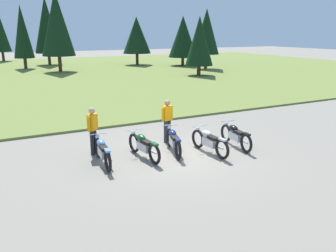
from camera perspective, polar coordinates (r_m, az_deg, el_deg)
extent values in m
plane|color=gray|center=(12.30, 1.28, -4.70)|extent=(140.00, 140.00, 0.00)
cube|color=olive|center=(37.26, -18.69, 8.00)|extent=(80.00, 44.00, 0.10)
cylinder|color=#47331E|center=(38.75, -17.19, 9.59)|extent=(0.36, 0.36, 1.75)
cone|color=black|center=(38.62, -17.68, 15.65)|extent=(3.36, 3.36, 6.46)
cylinder|color=#47331E|center=(43.27, -22.22, 9.37)|extent=(0.36, 0.36, 1.30)
cone|color=black|center=(43.13, -22.70, 14.00)|extent=(2.20, 2.20, 5.73)
cylinder|color=#47331E|center=(34.09, 5.03, 8.94)|extent=(0.36, 0.36, 1.06)
cone|color=black|center=(33.90, 5.14, 13.67)|extent=(2.64, 2.64, 4.56)
cylinder|color=#47331E|center=(40.29, 6.16, 10.34)|extent=(0.36, 0.36, 1.73)
cone|color=black|center=(40.15, 6.30, 15.06)|extent=(2.88, 2.88, 4.90)
cylinder|color=#47331E|center=(45.23, -5.05, 10.76)|extent=(0.36, 0.36, 1.53)
cone|color=black|center=(45.11, -5.14, 14.54)|extent=(3.48, 3.48, 4.45)
cylinder|color=#47331E|center=(44.05, 2.41, 10.43)|extent=(0.36, 0.36, 1.13)
cone|color=black|center=(43.91, 2.46, 14.35)|extent=(3.52, 3.52, 4.91)
cylinder|color=#47331E|center=(55.82, -25.28, 10.17)|extent=(0.36, 0.36, 1.43)
cone|color=black|center=(55.71, -25.68, 13.64)|extent=(2.53, 2.53, 5.36)
cylinder|color=#47331E|center=(47.46, -18.78, 10.26)|extent=(0.36, 0.36, 1.57)
cone|color=black|center=(47.34, -19.21, 15.26)|extent=(3.21, 3.21, 6.75)
torus|color=black|center=(12.18, -11.32, -3.46)|extent=(0.15, 0.71, 0.70)
torus|color=black|center=(10.89, -9.79, -5.65)|extent=(0.15, 0.71, 0.70)
cube|color=silver|center=(11.52, -10.61, -4.26)|extent=(0.25, 0.65, 0.28)
ellipsoid|color=#598CC6|center=(11.59, -10.87, -2.68)|extent=(0.30, 0.50, 0.22)
cube|color=black|center=(11.24, -10.42, -3.55)|extent=(0.26, 0.50, 0.10)
cube|color=#598CC6|center=(10.77, -9.87, -3.96)|extent=(0.16, 0.33, 0.06)
cylinder|color=silver|center=(11.94, -11.35, -1.28)|extent=(0.62, 0.08, 0.03)
sphere|color=silver|center=(12.09, -11.43, -1.72)|extent=(0.14, 0.14, 0.14)
cylinder|color=silver|center=(11.30, -9.56, -5.13)|extent=(0.11, 0.55, 0.07)
torus|color=black|center=(12.50, -5.56, -2.75)|extent=(0.17, 0.71, 0.70)
torus|color=black|center=(11.34, -2.23, -4.58)|extent=(0.17, 0.71, 0.70)
cube|color=silver|center=(11.89, -3.98, -3.39)|extent=(0.27, 0.66, 0.28)
ellipsoid|color=#144C23|center=(11.96, -4.43, -1.89)|extent=(0.31, 0.50, 0.22)
cube|color=black|center=(11.64, -3.47, -2.66)|extent=(0.27, 0.50, 0.10)
cube|color=#144C23|center=(11.23, -2.25, -2.95)|extent=(0.17, 0.33, 0.06)
cylinder|color=silver|center=(12.26, -5.40, -0.60)|extent=(0.62, 0.10, 0.03)
sphere|color=silver|center=(12.40, -5.64, -1.05)|extent=(0.14, 0.14, 0.14)
cylinder|color=silver|center=(11.75, -2.65, -4.13)|extent=(0.13, 0.55, 0.07)
torus|color=black|center=(13.05, 0.24, -1.89)|extent=(0.28, 0.70, 0.70)
torus|color=black|center=(11.75, 1.65, -3.85)|extent=(0.28, 0.70, 0.70)
cube|color=silver|center=(12.39, 0.91, -2.60)|extent=(0.36, 0.67, 0.28)
ellipsoid|color=navy|center=(12.47, 0.73, -1.13)|extent=(0.38, 0.53, 0.22)
cube|color=black|center=(12.12, 1.14, -1.92)|extent=(0.34, 0.52, 0.10)
cube|color=navy|center=(11.65, 1.66, -2.27)|extent=(0.22, 0.35, 0.06)
cylinder|color=silver|center=(12.82, 0.33, 0.16)|extent=(0.61, 0.20, 0.03)
sphere|color=silver|center=(12.97, 0.22, -0.26)|extent=(0.14, 0.14, 0.14)
cylinder|color=silver|center=(12.17, 1.86, -3.43)|extent=(0.21, 0.55, 0.07)
torus|color=black|center=(12.96, 4.88, -2.07)|extent=(0.15, 0.71, 0.70)
torus|color=black|center=(11.91, 8.82, -3.77)|extent=(0.15, 0.71, 0.70)
cube|color=silver|center=(12.41, 6.77, -2.67)|extent=(0.24, 0.65, 0.28)
ellipsoid|color=#B7B7BC|center=(12.47, 6.31, -1.23)|extent=(0.29, 0.50, 0.22)
cube|color=black|center=(12.18, 7.43, -1.95)|extent=(0.25, 0.49, 0.10)
cube|color=#B7B7BC|center=(11.81, 8.88, -2.21)|extent=(0.16, 0.33, 0.06)
cylinder|color=silver|center=(12.74, 5.19, 0.00)|extent=(0.62, 0.07, 0.03)
sphere|color=silver|center=(12.87, 4.87, -0.44)|extent=(0.14, 0.14, 0.14)
cylinder|color=silver|center=(12.30, 8.13, -3.37)|extent=(0.11, 0.55, 0.07)
torus|color=black|center=(13.82, 9.43, -1.14)|extent=(0.17, 0.71, 0.70)
torus|color=black|center=(12.69, 12.63, -2.78)|extent=(0.17, 0.71, 0.70)
cube|color=silver|center=(13.23, 10.97, -1.71)|extent=(0.26, 0.66, 0.28)
ellipsoid|color=black|center=(13.30, 10.62, -0.35)|extent=(0.31, 0.50, 0.22)
cube|color=black|center=(12.99, 11.53, -1.05)|extent=(0.27, 0.50, 0.10)
cube|color=black|center=(12.59, 12.72, -1.30)|extent=(0.17, 0.33, 0.06)
cylinder|color=silver|center=(13.60, 9.73, 0.82)|extent=(0.62, 0.10, 0.03)
sphere|color=silver|center=(13.73, 9.45, 0.41)|extent=(0.14, 0.14, 0.14)
cylinder|color=silver|center=(13.10, 12.16, -2.42)|extent=(0.13, 0.55, 0.07)
cylinder|color=#2D2D38|center=(13.50, -0.40, -0.91)|extent=(0.14, 0.14, 0.88)
cylinder|color=#2D2D38|center=(13.62, 0.17, -0.77)|extent=(0.14, 0.14, 0.88)
cube|color=orange|center=(13.38, -0.11, 2.13)|extent=(0.40, 0.30, 0.56)
sphere|color=#9E7051|center=(13.30, -0.11, 3.80)|extent=(0.22, 0.22, 0.22)
cylinder|color=orange|center=(13.24, -0.86, 1.89)|extent=(0.09, 0.09, 0.52)
cylinder|color=orange|center=(13.53, 0.62, 2.19)|extent=(0.09, 0.09, 0.52)
cylinder|color=black|center=(12.44, -12.25, -2.69)|extent=(0.14, 0.14, 0.88)
cylinder|color=black|center=(12.58, -11.84, -2.45)|extent=(0.14, 0.14, 0.88)
cube|color=orange|center=(12.31, -12.22, 0.62)|extent=(0.41, 0.41, 0.56)
sphere|color=tan|center=(12.22, -12.33, 2.44)|extent=(0.22, 0.22, 0.22)
cylinder|color=orange|center=(12.13, -12.76, 0.27)|extent=(0.09, 0.09, 0.52)
cylinder|color=orange|center=(12.51, -11.69, 0.79)|extent=(0.09, 0.09, 0.52)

